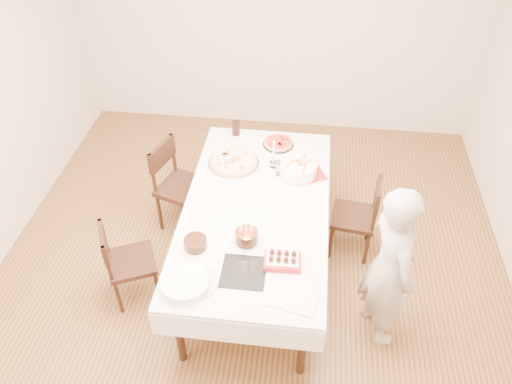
# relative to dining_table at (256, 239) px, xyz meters

# --- Properties ---
(floor) EXTENTS (5.00, 5.00, 0.00)m
(floor) POSITION_rel_dining_table_xyz_m (-0.04, -0.12, -0.38)
(floor) COLOR #52321C
(floor) RESTS_ON ground
(wall_back) EXTENTS (4.50, 0.04, 2.70)m
(wall_back) POSITION_rel_dining_table_xyz_m (-0.04, 2.38, 0.98)
(wall_back) COLOR beige
(wall_back) RESTS_ON floor
(dining_table) EXTENTS (1.38, 2.26, 0.75)m
(dining_table) POSITION_rel_dining_table_xyz_m (0.00, 0.00, 0.00)
(dining_table) COLOR silver
(dining_table) RESTS_ON floor
(chair_right_savory) EXTENTS (0.45, 0.45, 0.79)m
(chair_right_savory) POSITION_rel_dining_table_xyz_m (0.82, 0.35, 0.02)
(chair_right_savory) COLOR black
(chair_right_savory) RESTS_ON floor
(chair_left_savory) EXTENTS (0.57, 0.57, 0.89)m
(chair_left_savory) POSITION_rel_dining_table_xyz_m (-0.74, 0.50, 0.07)
(chair_left_savory) COLOR black
(chair_left_savory) RESTS_ON floor
(chair_left_dessert) EXTENTS (0.53, 0.53, 0.78)m
(chair_left_dessert) POSITION_rel_dining_table_xyz_m (-0.96, -0.38, 0.02)
(chair_left_dessert) COLOR black
(chair_left_dessert) RESTS_ON floor
(person) EXTENTS (0.52, 0.62, 1.44)m
(person) POSITION_rel_dining_table_xyz_m (1.01, -0.48, 0.34)
(person) COLOR #B1ACA6
(person) RESTS_ON floor
(pizza_white) EXTENTS (0.51, 0.51, 0.04)m
(pizza_white) POSITION_rel_dining_table_xyz_m (-0.26, 0.52, 0.40)
(pizza_white) COLOR beige
(pizza_white) RESTS_ON dining_table
(pizza_pepperoni) EXTENTS (0.32, 0.32, 0.04)m
(pizza_pepperoni) POSITION_rel_dining_table_xyz_m (0.10, 0.86, 0.40)
(pizza_pepperoni) COLOR red
(pizza_pepperoni) RESTS_ON dining_table
(red_placemat) EXTENTS (0.36, 0.36, 0.01)m
(red_placemat) POSITION_rel_dining_table_xyz_m (0.39, 0.47, 0.38)
(red_placemat) COLOR #B21E1E
(red_placemat) RESTS_ON dining_table
(pasta_bowl) EXTENTS (0.32, 0.32, 0.10)m
(pasta_bowl) POSITION_rel_dining_table_xyz_m (0.31, 0.45, 0.43)
(pasta_bowl) COLOR white
(pasta_bowl) RESTS_ON dining_table
(taper_candle) EXTENTS (0.07, 0.07, 0.29)m
(taper_candle) POSITION_rel_dining_table_xyz_m (0.09, 0.53, 0.52)
(taper_candle) COLOR white
(taper_candle) RESTS_ON dining_table
(shaker_pair) EXTENTS (0.10, 0.10, 0.11)m
(shaker_pair) POSITION_rel_dining_table_xyz_m (0.14, 0.42, 0.43)
(shaker_pair) COLOR white
(shaker_pair) RESTS_ON dining_table
(cola_glass) EXTENTS (0.10, 0.10, 0.14)m
(cola_glass) POSITION_rel_dining_table_xyz_m (-0.31, 0.98, 0.45)
(cola_glass) COLOR black
(cola_glass) RESTS_ON dining_table
(layer_cake) EXTENTS (0.28, 0.28, 0.09)m
(layer_cake) POSITION_rel_dining_table_xyz_m (-0.38, -0.49, 0.42)
(layer_cake) COLOR black
(layer_cake) RESTS_ON dining_table
(cake_board) EXTENTS (0.31, 0.31, 0.01)m
(cake_board) POSITION_rel_dining_table_xyz_m (-0.00, -0.67, 0.38)
(cake_board) COLOR black
(cake_board) RESTS_ON dining_table
(birthday_cake) EXTENTS (0.22, 0.22, 0.16)m
(birthday_cake) POSITION_rel_dining_table_xyz_m (-0.02, -0.39, 0.47)
(birthday_cake) COLOR #331D0D
(birthday_cake) RESTS_ON dining_table
(strawberry_box) EXTENTS (0.27, 0.18, 0.07)m
(strawberry_box) POSITION_rel_dining_table_xyz_m (0.26, -0.57, 0.41)
(strawberry_box) COLOR #A2121F
(strawberry_box) RESTS_ON dining_table
(box_lid) EXTENTS (0.34, 0.27, 0.03)m
(box_lid) POSITION_rel_dining_table_xyz_m (0.35, -0.87, 0.38)
(box_lid) COLOR beige
(box_lid) RESTS_ON dining_table
(plate_stack) EXTENTS (0.43, 0.43, 0.07)m
(plate_stack) POSITION_rel_dining_table_xyz_m (-0.38, -0.84, 0.41)
(plate_stack) COLOR white
(plate_stack) RESTS_ON dining_table
(china_plate) EXTENTS (0.37, 0.37, 0.01)m
(china_plate) POSITION_rel_dining_table_xyz_m (-0.30, -0.81, 0.38)
(china_plate) COLOR white
(china_plate) RESTS_ON dining_table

